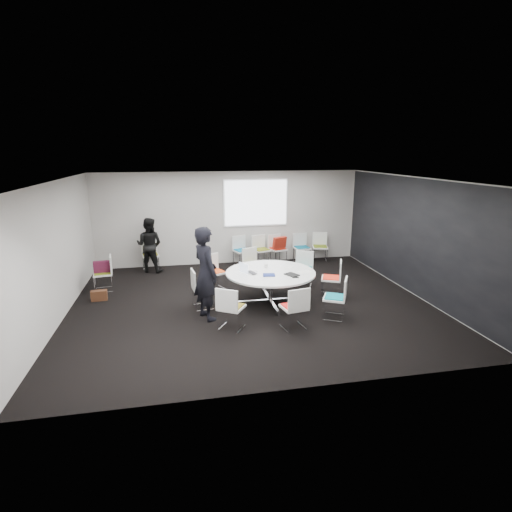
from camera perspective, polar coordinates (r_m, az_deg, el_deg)
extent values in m
cube|color=black|center=(9.25, -0.74, -6.81)|extent=(8.00, 7.00, 0.04)
cube|color=white|center=(8.62, -0.81, 11.03)|extent=(8.00, 7.00, 0.04)
cube|color=#BCB7B1|center=(12.24, -3.76, 5.44)|extent=(8.00, 0.04, 2.80)
cube|color=#BCB7B1|center=(5.54, 5.83, -6.29)|extent=(8.00, 0.04, 2.80)
cube|color=#BCB7B1|center=(9.04, -26.73, 0.49)|extent=(0.04, 7.00, 2.80)
cube|color=#BCB7B1|center=(10.32, 21.79, 2.64)|extent=(0.04, 7.00, 2.80)
cube|color=black|center=(10.30, 21.65, 2.63)|extent=(0.01, 6.94, 2.74)
cube|color=silver|center=(9.28, 2.05, -6.35)|extent=(0.90, 0.90, 0.08)
cylinder|color=silver|center=(9.17, 2.07, -4.45)|extent=(0.10, 0.10, 0.65)
cylinder|color=white|center=(9.06, 2.09, -2.39)|extent=(2.03, 2.03, 0.04)
cube|color=white|center=(12.24, -0.01, 7.60)|extent=(1.90, 0.03, 1.35)
cube|color=silver|center=(9.75, 10.60, -4.47)|extent=(0.55, 0.55, 0.42)
cube|color=white|center=(9.68, 10.67, -3.19)|extent=(0.59, 0.60, 0.04)
cube|color=red|center=(9.67, 10.68, -3.02)|extent=(0.51, 0.52, 0.03)
cube|color=white|center=(9.61, 11.99, -1.95)|extent=(0.22, 0.44, 0.42)
cube|color=silver|center=(10.37, 6.72, -3.13)|extent=(0.56, 0.56, 0.42)
cube|color=white|center=(10.30, 6.76, -1.92)|extent=(0.61, 0.60, 0.04)
cube|color=#0B7E7D|center=(10.30, 6.76, -1.76)|extent=(0.53, 0.52, 0.03)
cube|color=white|center=(10.44, 6.96, -0.38)|extent=(0.43, 0.23, 0.42)
cube|color=silver|center=(10.66, -0.32, -2.53)|extent=(0.55, 0.55, 0.42)
cube|color=white|center=(10.59, -0.32, -1.34)|extent=(0.60, 0.58, 0.04)
cube|color=olive|center=(10.58, -0.32, -1.19)|extent=(0.52, 0.51, 0.03)
cube|color=white|center=(10.70, -0.95, 0.10)|extent=(0.44, 0.21, 0.42)
cube|color=silver|center=(10.09, -5.90, -3.62)|extent=(0.56, 0.56, 0.42)
cube|color=white|center=(10.02, -5.94, -2.37)|extent=(0.60, 0.59, 0.04)
cube|color=#E04813|center=(10.02, -5.94, -2.21)|extent=(0.52, 0.51, 0.03)
cube|color=white|center=(10.14, -6.57, -0.84)|extent=(0.43, 0.23, 0.42)
cube|color=silver|center=(8.97, -7.50, -6.06)|extent=(0.47, 0.47, 0.42)
cube|color=white|center=(8.90, -7.55, -4.68)|extent=(0.50, 0.51, 0.04)
cube|color=#0A6B80|center=(8.89, -7.56, -4.49)|extent=(0.43, 0.45, 0.03)
cube|color=white|center=(8.79, -8.95, -3.39)|extent=(0.09, 0.46, 0.42)
cube|color=silver|center=(7.91, -3.51, -8.89)|extent=(0.58, 0.58, 0.42)
cube|color=white|center=(7.83, -3.54, -7.35)|extent=(0.62, 0.62, 0.04)
cube|color=brown|center=(7.81, -3.54, -7.15)|extent=(0.54, 0.54, 0.03)
cube|color=white|center=(7.56, -4.23, -6.29)|extent=(0.41, 0.28, 0.42)
cube|color=silver|center=(7.94, 5.40, -8.85)|extent=(0.49, 0.49, 0.42)
cube|color=white|center=(7.85, 5.44, -7.31)|extent=(0.53, 0.52, 0.04)
cube|color=red|center=(7.84, 5.44, -7.11)|extent=(0.46, 0.45, 0.03)
cube|color=white|center=(7.59, 6.20, -6.25)|extent=(0.46, 0.12, 0.42)
cube|color=silver|center=(8.53, 11.08, -7.36)|extent=(0.57, 0.57, 0.42)
cube|color=white|center=(8.45, 11.16, -5.91)|extent=(0.60, 0.61, 0.04)
cube|color=#087482|center=(8.44, 11.17, -5.72)|extent=(0.52, 0.53, 0.03)
cube|color=white|center=(8.35, 12.67, -4.55)|extent=(0.25, 0.42, 0.42)
cube|color=silver|center=(12.17, -1.97, -0.32)|extent=(0.54, 0.54, 0.42)
cube|color=white|center=(12.12, -1.98, 0.73)|extent=(0.59, 0.57, 0.04)
cube|color=#0A5E87|center=(12.11, -1.98, 0.86)|extent=(0.51, 0.50, 0.03)
cube|color=white|center=(12.24, -2.48, 1.97)|extent=(0.44, 0.20, 0.42)
cube|color=silver|center=(12.26, 0.79, -0.21)|extent=(0.52, 0.52, 0.42)
cube|color=white|center=(12.20, 0.79, 0.83)|extent=(0.56, 0.55, 0.04)
cube|color=olive|center=(12.19, 0.79, 0.97)|extent=(0.49, 0.48, 0.03)
cube|color=white|center=(12.33, 0.34, 2.08)|extent=(0.45, 0.16, 0.42)
cube|color=silver|center=(12.39, 3.12, -0.07)|extent=(0.53, 0.53, 0.42)
cube|color=white|center=(12.33, 3.13, 0.96)|extent=(0.57, 0.56, 0.04)
cube|color=red|center=(12.32, 3.13, 1.10)|extent=(0.50, 0.49, 0.03)
cube|color=white|center=(12.45, 2.63, 2.19)|extent=(0.45, 0.18, 0.42)
cube|color=silver|center=(12.61, 6.55, 0.12)|extent=(0.45, 0.45, 0.42)
cube|color=white|center=(12.55, 6.58, 1.13)|extent=(0.49, 0.47, 0.04)
cube|color=#0B5E7A|center=(12.54, 6.58, 1.27)|extent=(0.42, 0.40, 0.03)
cube|color=white|center=(12.69, 6.27, 2.36)|extent=(0.46, 0.06, 0.42)
cube|color=silver|center=(12.80, 9.11, 0.25)|extent=(0.51, 0.51, 0.42)
cube|color=white|center=(12.74, 9.15, 1.25)|extent=(0.55, 0.54, 0.04)
cube|color=olive|center=(12.74, 9.15, 1.38)|extent=(0.48, 0.47, 0.03)
cube|color=white|center=(12.89, 9.10, 2.46)|extent=(0.45, 0.15, 0.42)
cube|color=silver|center=(10.66, -20.93, -3.55)|extent=(0.48, 0.48, 0.42)
cube|color=white|center=(10.59, -21.04, -2.37)|extent=(0.50, 0.52, 0.04)
cube|color=olive|center=(10.58, -21.06, -2.21)|extent=(0.43, 0.45, 0.03)
cube|color=white|center=(10.52, -20.02, -1.07)|extent=(0.10, 0.46, 0.42)
cube|color=silver|center=(12.06, -14.77, -0.96)|extent=(0.48, 0.48, 0.42)
cube|color=white|center=(12.00, -14.85, 0.10)|extent=(0.53, 0.51, 0.04)
cube|color=olive|center=(12.00, -14.86, 0.23)|extent=(0.46, 0.44, 0.03)
cube|color=white|center=(12.15, -15.02, 1.38)|extent=(0.46, 0.11, 0.42)
imported|color=black|center=(8.18, -7.20, -2.49)|extent=(0.70, 0.83, 1.94)
imported|color=black|center=(11.78, -15.00, 1.54)|extent=(0.92, 0.82, 1.57)
imported|color=#333338|center=(8.97, -0.37, -2.35)|extent=(0.28, 0.35, 0.02)
cube|color=silver|center=(8.89, -1.79, -1.72)|extent=(0.16, 0.27, 0.22)
cube|color=black|center=(8.85, 5.15, -2.67)|extent=(0.34, 0.37, 0.02)
cube|color=navy|center=(8.79, 1.87, -2.71)|extent=(0.29, 0.24, 0.03)
cube|color=silver|center=(9.46, 4.61, -1.53)|extent=(0.35, 0.36, 0.00)
cube|color=silver|center=(9.11, 6.99, -2.25)|extent=(0.34, 0.27, 0.00)
cylinder|color=white|center=(9.34, 1.45, -1.43)|extent=(0.08, 0.08, 0.09)
cube|color=black|center=(8.68, 5.67, -3.06)|extent=(0.15, 0.09, 0.01)
cube|color=#55162F|center=(10.54, -21.13, -1.43)|extent=(0.42, 0.20, 0.28)
cube|color=#472716|center=(10.04, -21.49, -5.26)|extent=(0.37, 0.19, 0.24)
cube|color=#A02113|center=(12.07, 3.39, 1.93)|extent=(0.47, 0.31, 0.36)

